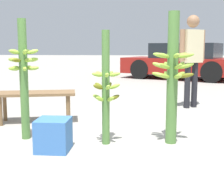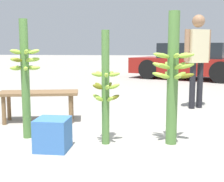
{
  "view_description": "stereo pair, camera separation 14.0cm",
  "coord_description": "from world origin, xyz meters",
  "px_view_note": "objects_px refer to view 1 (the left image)",
  "views": [
    {
      "loc": [
        0.44,
        -3.34,
        1.13
      ],
      "look_at": [
        0.13,
        0.28,
        0.62
      ],
      "focal_mm": 50.0,
      "sensor_mm": 36.0,
      "label": 1
    },
    {
      "loc": [
        0.58,
        -3.33,
        1.13
      ],
      "look_at": [
        0.13,
        0.28,
        0.62
      ],
      "focal_mm": 50.0,
      "sensor_mm": 36.0,
      "label": 2
    }
  ],
  "objects_px": {
    "banana_stalk_left": "(24,75)",
    "banana_stalk_center": "(106,88)",
    "vendor_person": "(192,52)",
    "market_bench": "(35,97)",
    "produce_crate": "(53,135)",
    "parked_car": "(183,61)",
    "banana_stalk_right": "(172,75)"
  },
  "relations": [
    {
      "from": "parked_car",
      "to": "produce_crate",
      "type": "distance_m",
      "value": 8.51
    },
    {
      "from": "vendor_person",
      "to": "parked_car",
      "type": "relative_size",
      "value": 0.39
    },
    {
      "from": "market_bench",
      "to": "produce_crate",
      "type": "bearing_deg",
      "value": -75.98
    },
    {
      "from": "parked_car",
      "to": "produce_crate",
      "type": "relative_size",
      "value": 12.48
    },
    {
      "from": "produce_crate",
      "to": "parked_car",
      "type": "bearing_deg",
      "value": 72.9
    },
    {
      "from": "vendor_person",
      "to": "produce_crate",
      "type": "relative_size",
      "value": 4.83
    },
    {
      "from": "banana_stalk_left",
      "to": "banana_stalk_right",
      "type": "relative_size",
      "value": 0.96
    },
    {
      "from": "banana_stalk_center",
      "to": "produce_crate",
      "type": "distance_m",
      "value": 0.79
    },
    {
      "from": "banana_stalk_center",
      "to": "vendor_person",
      "type": "height_order",
      "value": "vendor_person"
    },
    {
      "from": "market_bench",
      "to": "produce_crate",
      "type": "relative_size",
      "value": 3.53
    },
    {
      "from": "banana_stalk_right",
      "to": "vendor_person",
      "type": "xyz_separation_m",
      "value": [
        0.59,
        2.25,
        0.23
      ]
    },
    {
      "from": "banana_stalk_left",
      "to": "banana_stalk_center",
      "type": "relative_size",
      "value": 1.11
    },
    {
      "from": "banana_stalk_center",
      "to": "vendor_person",
      "type": "bearing_deg",
      "value": 60.07
    },
    {
      "from": "banana_stalk_right",
      "to": "parked_car",
      "type": "height_order",
      "value": "banana_stalk_right"
    },
    {
      "from": "banana_stalk_center",
      "to": "parked_car",
      "type": "relative_size",
      "value": 0.3
    },
    {
      "from": "banana_stalk_left",
      "to": "banana_stalk_center",
      "type": "distance_m",
      "value": 1.03
    },
    {
      "from": "banana_stalk_center",
      "to": "produce_crate",
      "type": "relative_size",
      "value": 3.74
    },
    {
      "from": "banana_stalk_left",
      "to": "market_bench",
      "type": "bearing_deg",
      "value": 100.18
    },
    {
      "from": "banana_stalk_left",
      "to": "banana_stalk_right",
      "type": "distance_m",
      "value": 1.78
    },
    {
      "from": "banana_stalk_center",
      "to": "parked_car",
      "type": "distance_m",
      "value": 8.08
    },
    {
      "from": "banana_stalk_right",
      "to": "vendor_person",
      "type": "height_order",
      "value": "vendor_person"
    },
    {
      "from": "banana_stalk_left",
      "to": "market_bench",
      "type": "relative_size",
      "value": 1.17
    },
    {
      "from": "banana_stalk_center",
      "to": "vendor_person",
      "type": "xyz_separation_m",
      "value": [
        1.36,
        2.35,
        0.37
      ]
    },
    {
      "from": "vendor_person",
      "to": "market_bench",
      "type": "distance_m",
      "value": 2.95
    },
    {
      "from": "banana_stalk_right",
      "to": "vendor_person",
      "type": "bearing_deg",
      "value": 75.35
    },
    {
      "from": "banana_stalk_left",
      "to": "produce_crate",
      "type": "relative_size",
      "value": 4.15
    },
    {
      "from": "parked_car",
      "to": "market_bench",
      "type": "bearing_deg",
      "value": -179.89
    },
    {
      "from": "market_bench",
      "to": "banana_stalk_center",
      "type": "bearing_deg",
      "value": -51.86
    },
    {
      "from": "vendor_person",
      "to": "banana_stalk_left",
      "type": "bearing_deg",
      "value": 10.05
    },
    {
      "from": "market_bench",
      "to": "produce_crate",
      "type": "height_order",
      "value": "market_bench"
    },
    {
      "from": "banana_stalk_center",
      "to": "parked_car",
      "type": "height_order",
      "value": "banana_stalk_center"
    },
    {
      "from": "banana_stalk_left",
      "to": "vendor_person",
      "type": "xyz_separation_m",
      "value": [
        2.37,
        2.23,
        0.24
      ]
    }
  ]
}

